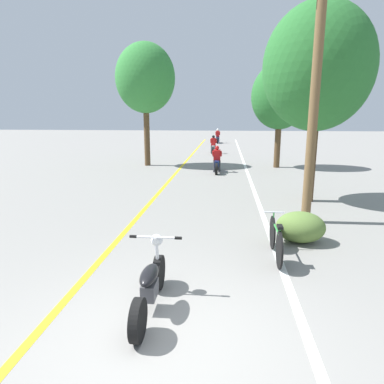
{
  "coord_description": "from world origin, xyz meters",
  "views": [
    {
      "loc": [
        0.74,
        -3.72,
        2.82
      ],
      "look_at": [
        -0.1,
        4.73,
        0.9
      ],
      "focal_mm": 32.0,
      "sensor_mm": 36.0,
      "label": 1
    }
  ],
  "objects_px": {
    "motorcycle_rider_mid": "(213,147)",
    "bicycle_parked": "(276,239)",
    "utility_pole": "(315,94)",
    "motorcycle_foreground": "(150,284)",
    "roadside_tree_right_far": "(280,96)",
    "roadside_tree_left": "(145,79)",
    "roadside_tree_right_near": "(318,68)",
    "motorcycle_rider_lead": "(217,162)",
    "motorcycle_rider_far": "(218,138)"
  },
  "relations": [
    {
      "from": "motorcycle_rider_lead",
      "to": "bicycle_parked",
      "type": "xyz_separation_m",
      "value": [
        1.47,
        -10.48,
        -0.12
      ]
    },
    {
      "from": "motorcycle_rider_far",
      "to": "motorcycle_rider_lead",
      "type": "bearing_deg",
      "value": -88.69
    },
    {
      "from": "motorcycle_rider_lead",
      "to": "motorcycle_rider_far",
      "type": "bearing_deg",
      "value": 91.31
    },
    {
      "from": "roadside_tree_right_far",
      "to": "motorcycle_foreground",
      "type": "bearing_deg",
      "value": -104.86
    },
    {
      "from": "roadside_tree_right_near",
      "to": "roadside_tree_left",
      "type": "xyz_separation_m",
      "value": [
        -7.21,
        7.61,
        0.5
      ]
    },
    {
      "from": "utility_pole",
      "to": "motorcycle_rider_mid",
      "type": "bearing_deg",
      "value": 100.66
    },
    {
      "from": "roadside_tree_right_far",
      "to": "bicycle_parked",
      "type": "bearing_deg",
      "value": -98.04
    },
    {
      "from": "motorcycle_foreground",
      "to": "motorcycle_rider_lead",
      "type": "relative_size",
      "value": 0.94
    },
    {
      "from": "roadside_tree_right_far",
      "to": "motorcycle_rider_mid",
      "type": "relative_size",
      "value": 2.67
    },
    {
      "from": "motorcycle_foreground",
      "to": "roadside_tree_right_far",
      "type": "bearing_deg",
      "value": 75.14
    },
    {
      "from": "roadside_tree_left",
      "to": "motorcycle_foreground",
      "type": "distance_m",
      "value": 15.58
    },
    {
      "from": "utility_pole",
      "to": "motorcycle_rider_mid",
      "type": "height_order",
      "value": "utility_pole"
    },
    {
      "from": "bicycle_parked",
      "to": "motorcycle_rider_far",
      "type": "bearing_deg",
      "value": 93.75
    },
    {
      "from": "motorcycle_rider_lead",
      "to": "bicycle_parked",
      "type": "distance_m",
      "value": 10.59
    },
    {
      "from": "utility_pole",
      "to": "bicycle_parked",
      "type": "xyz_separation_m",
      "value": [
        -1.14,
        -2.47,
        -2.94
      ]
    },
    {
      "from": "motorcycle_rider_mid",
      "to": "motorcycle_rider_far",
      "type": "height_order",
      "value": "motorcycle_rider_far"
    },
    {
      "from": "bicycle_parked",
      "to": "motorcycle_rider_lead",
      "type": "bearing_deg",
      "value": 97.97
    },
    {
      "from": "roadside_tree_right_far",
      "to": "motorcycle_rider_mid",
      "type": "height_order",
      "value": "roadside_tree_right_far"
    },
    {
      "from": "roadside_tree_right_near",
      "to": "motorcycle_rider_lead",
      "type": "distance_m",
      "value": 7.48
    },
    {
      "from": "roadside_tree_left",
      "to": "motorcycle_rider_far",
      "type": "relative_size",
      "value": 3.29
    },
    {
      "from": "utility_pole",
      "to": "motorcycle_rider_far",
      "type": "xyz_separation_m",
      "value": [
        -3.02,
        26.29,
        -2.77
      ]
    },
    {
      "from": "roadside_tree_right_far",
      "to": "motorcycle_rider_lead",
      "type": "xyz_separation_m",
      "value": [
        -3.22,
        -1.94,
        -3.27
      ]
    },
    {
      "from": "utility_pole",
      "to": "motorcycle_rider_far",
      "type": "bearing_deg",
      "value": 96.56
    },
    {
      "from": "utility_pole",
      "to": "motorcycle_foreground",
      "type": "xyz_separation_m",
      "value": [
        -3.24,
        -4.57,
        -2.93
      ]
    },
    {
      "from": "roadside_tree_right_near",
      "to": "motorcycle_foreground",
      "type": "height_order",
      "value": "roadside_tree_right_near"
    },
    {
      "from": "roadside_tree_left",
      "to": "roadside_tree_right_far",
      "type": "bearing_deg",
      "value": -0.36
    },
    {
      "from": "utility_pole",
      "to": "motorcycle_rider_mid",
      "type": "relative_size",
      "value": 3.12
    },
    {
      "from": "utility_pole",
      "to": "roadside_tree_left",
      "type": "xyz_separation_m",
      "value": [
        -6.6,
        10.0,
        1.42
      ]
    },
    {
      "from": "motorcycle_foreground",
      "to": "bicycle_parked",
      "type": "xyz_separation_m",
      "value": [
        2.1,
        2.1,
        -0.01
      ]
    },
    {
      "from": "utility_pole",
      "to": "roadside_tree_right_far",
      "type": "bearing_deg",
      "value": 86.45
    },
    {
      "from": "utility_pole",
      "to": "motorcycle_rider_lead",
      "type": "bearing_deg",
      "value": 108.01
    },
    {
      "from": "motorcycle_foreground",
      "to": "roadside_tree_right_near",
      "type": "bearing_deg",
      "value": 61.09
    },
    {
      "from": "roadside_tree_right_far",
      "to": "motorcycle_rider_mid",
      "type": "xyz_separation_m",
      "value": [
        -3.72,
        6.52,
        -3.26
      ]
    },
    {
      "from": "utility_pole",
      "to": "motorcycle_foreground",
      "type": "height_order",
      "value": "utility_pole"
    },
    {
      "from": "roadside_tree_left",
      "to": "motorcycle_rider_mid",
      "type": "height_order",
      "value": "roadside_tree_left"
    },
    {
      "from": "roadside_tree_right_far",
      "to": "roadside_tree_left",
      "type": "xyz_separation_m",
      "value": [
        -7.22,
        0.05,
        0.97
      ]
    },
    {
      "from": "utility_pole",
      "to": "roadside_tree_right_far",
      "type": "relative_size",
      "value": 1.17
    },
    {
      "from": "roadside_tree_right_far",
      "to": "motorcycle_rider_far",
      "type": "xyz_separation_m",
      "value": [
        -3.64,
        16.34,
        -3.22
      ]
    },
    {
      "from": "roadside_tree_right_near",
      "to": "roadside_tree_left",
      "type": "distance_m",
      "value": 10.5
    },
    {
      "from": "motorcycle_rider_mid",
      "to": "bicycle_parked",
      "type": "bearing_deg",
      "value": -84.09
    },
    {
      "from": "utility_pole",
      "to": "roadside_tree_left",
      "type": "height_order",
      "value": "roadside_tree_left"
    },
    {
      "from": "motorcycle_rider_mid",
      "to": "roadside_tree_right_far",
      "type": "bearing_deg",
      "value": -60.33
    },
    {
      "from": "roadside_tree_left",
      "to": "motorcycle_rider_lead",
      "type": "bearing_deg",
      "value": -26.4
    },
    {
      "from": "roadside_tree_left",
      "to": "motorcycle_rider_lead",
      "type": "height_order",
      "value": "roadside_tree_left"
    },
    {
      "from": "motorcycle_rider_far",
      "to": "bicycle_parked",
      "type": "height_order",
      "value": "motorcycle_rider_far"
    },
    {
      "from": "roadside_tree_right_near",
      "to": "motorcycle_foreground",
      "type": "relative_size",
      "value": 3.22
    },
    {
      "from": "roadside_tree_left",
      "to": "motorcycle_rider_lead",
      "type": "relative_size",
      "value": 3.22
    },
    {
      "from": "roadside_tree_right_near",
      "to": "motorcycle_foreground",
      "type": "distance_m",
      "value": 8.83
    },
    {
      "from": "motorcycle_rider_mid",
      "to": "motorcycle_rider_far",
      "type": "distance_m",
      "value": 9.81
    },
    {
      "from": "roadside_tree_right_near",
      "to": "roadside_tree_right_far",
      "type": "bearing_deg",
      "value": 89.93
    }
  ]
}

